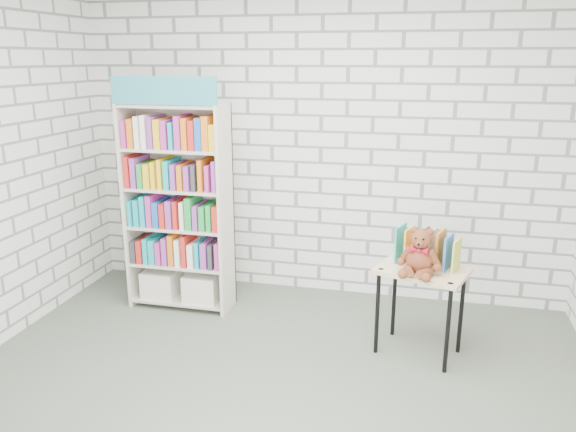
# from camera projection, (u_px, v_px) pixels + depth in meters

# --- Properties ---
(ground) EXTENTS (4.50, 4.50, 0.00)m
(ground) POSITION_uv_depth(u_px,v_px,m) (263.00, 406.00, 3.66)
(ground) COLOR #4B5346
(ground) RESTS_ON ground
(room_shell) EXTENTS (4.52, 4.02, 2.81)m
(room_shell) POSITION_uv_depth(u_px,v_px,m) (260.00, 133.00, 3.18)
(room_shell) COLOR silver
(room_shell) RESTS_ON ground
(bookshelf) EXTENTS (0.91, 0.36, 2.05)m
(bookshelf) POSITION_uv_depth(u_px,v_px,m) (178.00, 206.00, 4.93)
(bookshelf) COLOR beige
(bookshelf) RESTS_ON ground
(display_table) EXTENTS (0.74, 0.62, 0.68)m
(display_table) POSITION_uv_depth(u_px,v_px,m) (421.00, 281.00, 4.18)
(display_table) COLOR #D3B07F
(display_table) RESTS_ON ground
(table_books) EXTENTS (0.48, 0.33, 0.26)m
(table_books) POSITION_uv_depth(u_px,v_px,m) (428.00, 248.00, 4.20)
(table_books) COLOR teal
(table_books) RESTS_ON display_table
(teddy_bear) EXTENTS (0.31, 0.30, 0.34)m
(teddy_bear) POSITION_uv_depth(u_px,v_px,m) (420.00, 256.00, 4.03)
(teddy_bear) COLOR maroon
(teddy_bear) RESTS_ON display_table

